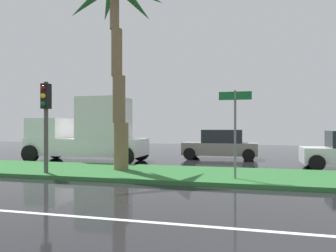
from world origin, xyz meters
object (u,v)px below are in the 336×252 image
object	(u,v)px
palm_tree_mid_left	(115,18)
street_name_sign	(235,122)
traffic_signal_median_left	(46,110)
car_in_traffic_leading	(221,145)
box_truck_lead	(88,133)

from	to	relation	value
palm_tree_mid_left	street_name_sign	distance (m)	6.61
traffic_signal_median_left	car_in_traffic_leading	distance (m)	10.37
palm_tree_mid_left	box_truck_lead	size ratio (longest dim) A/B	1.29
car_in_traffic_leading	palm_tree_mid_left	bearing A→B (deg)	61.58
street_name_sign	car_in_traffic_leading	world-z (taller)	street_name_sign
box_truck_lead	traffic_signal_median_left	bearing A→B (deg)	100.97
palm_tree_mid_left	box_truck_lead	bearing A→B (deg)	131.08
palm_tree_mid_left	car_in_traffic_leading	bearing A→B (deg)	61.58
palm_tree_mid_left	traffic_signal_median_left	size ratio (longest dim) A/B	2.37
car_in_traffic_leading	street_name_sign	bearing A→B (deg)	98.63
traffic_signal_median_left	car_in_traffic_leading	bearing A→B (deg)	54.93
street_name_sign	traffic_signal_median_left	bearing A→B (deg)	-176.41
street_name_sign	car_in_traffic_leading	size ratio (longest dim) A/B	0.70
traffic_signal_median_left	street_name_sign	size ratio (longest dim) A/B	1.16
street_name_sign	box_truck_lead	distance (m)	9.38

